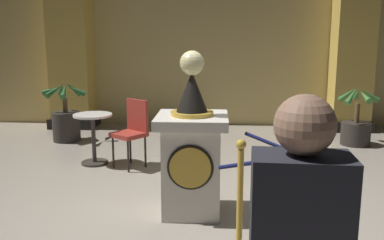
{
  "coord_description": "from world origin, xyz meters",
  "views": [
    {
      "loc": [
        0.13,
        -4.43,
        1.84
      ],
      "look_at": [
        -0.11,
        -0.2,
        1.0
      ],
      "focal_mm": 39.64,
      "sensor_mm": 36.0,
      "label": 1
    }
  ],
  "objects_px": {
    "stanchion_near": "(239,223)",
    "potted_palm_left": "(66,121)",
    "potted_palm_right": "(356,127)",
    "cafe_table": "(93,132)",
    "cafe_chair_red": "(133,127)",
    "pedestal_clock": "(192,152)",
    "stanchion_far": "(283,179)"
  },
  "relations": [
    {
      "from": "stanchion_near",
      "to": "potted_palm_left",
      "type": "height_order",
      "value": "potted_palm_left"
    },
    {
      "from": "potted_palm_left",
      "to": "cafe_chair_red",
      "type": "xyz_separation_m",
      "value": [
        1.48,
        -1.43,
        0.21
      ]
    },
    {
      "from": "stanchion_near",
      "to": "cafe_chair_red",
      "type": "bearing_deg",
      "value": 117.49
    },
    {
      "from": "potted_palm_right",
      "to": "cafe_chair_red",
      "type": "bearing_deg",
      "value": -158.18
    },
    {
      "from": "stanchion_far",
      "to": "potted_palm_right",
      "type": "xyz_separation_m",
      "value": [
        1.68,
        2.89,
        -0.04
      ]
    },
    {
      "from": "potted_palm_right",
      "to": "cafe_table",
      "type": "distance_m",
      "value": 4.39
    },
    {
      "from": "potted_palm_left",
      "to": "pedestal_clock",
      "type": "bearing_deg",
      "value": -51.25
    },
    {
      "from": "stanchion_far",
      "to": "cafe_table",
      "type": "height_order",
      "value": "stanchion_far"
    },
    {
      "from": "pedestal_clock",
      "to": "cafe_chair_red",
      "type": "height_order",
      "value": "pedestal_clock"
    },
    {
      "from": "stanchion_near",
      "to": "stanchion_far",
      "type": "height_order",
      "value": "stanchion_near"
    },
    {
      "from": "potted_palm_left",
      "to": "potted_palm_right",
      "type": "xyz_separation_m",
      "value": [
        5.06,
        0.0,
        -0.06
      ]
    },
    {
      "from": "stanchion_near",
      "to": "stanchion_far",
      "type": "distance_m",
      "value": 1.28
    },
    {
      "from": "cafe_table",
      "to": "potted_palm_right",
      "type": "bearing_deg",
      "value": 17.83
    },
    {
      "from": "pedestal_clock",
      "to": "cafe_chair_red",
      "type": "relative_size",
      "value": 1.77
    },
    {
      "from": "pedestal_clock",
      "to": "potted_palm_right",
      "type": "relative_size",
      "value": 1.64
    },
    {
      "from": "potted_palm_left",
      "to": "cafe_table",
      "type": "xyz_separation_m",
      "value": [
        0.89,
        -1.34,
        0.1
      ]
    },
    {
      "from": "potted_palm_right",
      "to": "stanchion_near",
      "type": "bearing_deg",
      "value": -118.55
    },
    {
      "from": "pedestal_clock",
      "to": "potted_palm_left",
      "type": "height_order",
      "value": "pedestal_clock"
    },
    {
      "from": "potted_palm_right",
      "to": "cafe_table",
      "type": "relative_size",
      "value": 1.4
    },
    {
      "from": "potted_palm_left",
      "to": "potted_palm_right",
      "type": "distance_m",
      "value": 5.06
    },
    {
      "from": "cafe_table",
      "to": "cafe_chair_red",
      "type": "distance_m",
      "value": 0.61
    },
    {
      "from": "pedestal_clock",
      "to": "cafe_table",
      "type": "bearing_deg",
      "value": 132.52
    },
    {
      "from": "potted_palm_right",
      "to": "potted_palm_left",
      "type": "bearing_deg",
      "value": -179.98
    },
    {
      "from": "pedestal_clock",
      "to": "potted_palm_left",
      "type": "distance_m",
      "value": 3.86
    },
    {
      "from": "stanchion_far",
      "to": "potted_palm_left",
      "type": "relative_size",
      "value": 0.93
    },
    {
      "from": "stanchion_near",
      "to": "cafe_table",
      "type": "xyz_separation_m",
      "value": [
        -1.96,
        2.72,
        0.1
      ]
    },
    {
      "from": "potted_palm_left",
      "to": "cafe_table",
      "type": "relative_size",
      "value": 1.47
    },
    {
      "from": "cafe_table",
      "to": "potted_palm_left",
      "type": "bearing_deg",
      "value": 123.46
    },
    {
      "from": "pedestal_clock",
      "to": "stanchion_far",
      "type": "xyz_separation_m",
      "value": [
        0.96,
        0.12,
        -0.31
      ]
    },
    {
      "from": "pedestal_clock",
      "to": "potted_palm_right",
      "type": "height_order",
      "value": "pedestal_clock"
    },
    {
      "from": "stanchion_near",
      "to": "cafe_chair_red",
      "type": "distance_m",
      "value": 2.97
    },
    {
      "from": "stanchion_near",
      "to": "potted_palm_left",
      "type": "xyz_separation_m",
      "value": [
        -2.85,
        4.06,
        -0.01
      ]
    }
  ]
}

